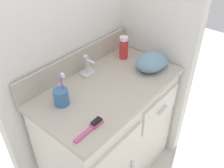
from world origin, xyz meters
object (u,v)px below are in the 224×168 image
object	(u,v)px
shaving_cream_can	(124,48)
hairbrush	(92,126)
toothbrush_cup	(61,97)
hand_towel	(153,62)

from	to	relation	value
shaving_cream_can	hairbrush	bearing A→B (deg)	-154.43
toothbrush_cup	shaving_cream_can	world-z (taller)	toothbrush_cup
toothbrush_cup	hairbrush	size ratio (longest dim) A/B	1.00
shaving_cream_can	hand_towel	bearing A→B (deg)	-86.83
hand_towel	shaving_cream_can	bearing A→B (deg)	93.17
shaving_cream_can	toothbrush_cup	bearing A→B (deg)	-175.32
hairbrush	hand_towel	size ratio (longest dim) A/B	0.79
toothbrush_cup	shaving_cream_can	size ratio (longest dim) A/B	1.15
toothbrush_cup	shaving_cream_can	distance (m)	0.59
shaving_cream_can	hairbrush	distance (m)	0.68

